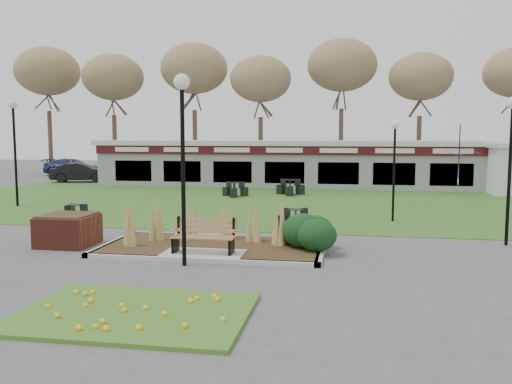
% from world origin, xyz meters
% --- Properties ---
extents(ground, '(100.00, 100.00, 0.00)m').
position_xyz_m(ground, '(0.00, 0.00, 0.00)').
color(ground, '#515154').
rests_on(ground, ground).
extents(lawn, '(34.00, 16.00, 0.02)m').
position_xyz_m(lawn, '(0.00, 12.00, 0.01)').
color(lawn, '#376620').
rests_on(lawn, ground).
extents(flower_bed, '(4.20, 3.00, 0.16)m').
position_xyz_m(flower_bed, '(0.00, -4.60, 0.07)').
color(flower_bed, '#307020').
rests_on(flower_bed, ground).
extents(planting_bed, '(6.75, 3.40, 1.27)m').
position_xyz_m(planting_bed, '(1.27, 1.35, 0.37)').
color(planting_bed, '#352115').
rests_on(planting_bed, ground).
extents(park_bench, '(1.70, 0.66, 0.93)m').
position_xyz_m(park_bench, '(0.00, 0.25, 0.59)').
color(park_bench, '#AF754F').
rests_on(park_bench, ground).
extents(brick_planter, '(1.50, 1.50, 0.95)m').
position_xyz_m(brick_planter, '(-4.40, 1.00, 0.48)').
color(brick_planter, maroon).
rests_on(brick_planter, ground).
extents(food_pavilion, '(24.60, 3.40, 2.90)m').
position_xyz_m(food_pavilion, '(0.00, 19.96, 1.48)').
color(food_pavilion, gray).
rests_on(food_pavilion, ground).
extents(tree_backdrop, '(47.24, 5.24, 10.36)m').
position_xyz_m(tree_backdrop, '(0.00, 28.00, 8.36)').
color(tree_backdrop, '#47382B').
rests_on(tree_backdrop, ground).
extents(lamp_post_near_right, '(0.40, 0.40, 4.79)m').
position_xyz_m(lamp_post_near_right, '(-0.23, -0.80, 3.49)').
color(lamp_post_near_right, black).
rests_on(lamp_post_near_right, ground).
extents(lamp_post_mid_right, '(0.37, 0.37, 4.41)m').
position_xyz_m(lamp_post_mid_right, '(8.52, 3.25, 3.21)').
color(lamp_post_mid_right, black).
rests_on(lamp_post_mid_right, ground).
extents(lamp_post_far_right, '(0.32, 0.32, 3.82)m').
position_xyz_m(lamp_post_far_right, '(5.50, 7.17, 2.78)').
color(lamp_post_far_right, black).
rests_on(lamp_post_far_right, ground).
extents(lamp_post_far_left, '(0.40, 0.40, 4.86)m').
position_xyz_m(lamp_post_far_left, '(-11.17, 8.69, 3.54)').
color(lamp_post_far_left, black).
rests_on(lamp_post_far_left, ground).
extents(bistro_set_a, '(1.17, 1.20, 0.65)m').
position_xyz_m(bistro_set_a, '(-6.34, 5.00, 0.24)').
color(bistro_set_a, black).
rests_on(bistro_set_a, ground).
extents(bistro_set_b, '(1.27, 1.19, 0.68)m').
position_xyz_m(bistro_set_b, '(2.01, 5.00, 0.25)').
color(bistro_set_b, black).
rests_on(bistro_set_b, ground).
extents(bistro_set_c, '(1.40, 1.27, 0.75)m').
position_xyz_m(bistro_set_c, '(-2.13, 14.18, 0.27)').
color(bistro_set_c, black).
rests_on(bistro_set_c, ground).
extents(bistro_set_d, '(1.57, 1.40, 0.83)m').
position_xyz_m(bistro_set_d, '(0.69, 15.42, 0.30)').
color(bistro_set_d, black).
rests_on(bistro_set_d, ground).
extents(patio_umbrella, '(2.63, 2.66, 2.69)m').
position_xyz_m(patio_umbrella, '(9.29, 14.92, 1.71)').
color(patio_umbrella, black).
rests_on(patio_umbrella, ground).
extents(car_silver, '(3.90, 2.45, 1.24)m').
position_xyz_m(car_silver, '(-14.72, 27.00, 0.62)').
color(car_silver, '#B9B9BE').
rests_on(car_silver, ground).
extents(car_black, '(4.23, 2.46, 1.32)m').
position_xyz_m(car_black, '(-14.48, 21.00, 0.66)').
color(car_black, black).
rests_on(car_black, ground).
extents(car_blue, '(4.70, 2.08, 1.34)m').
position_xyz_m(car_blue, '(-18.04, 26.37, 0.67)').
color(car_blue, navy).
rests_on(car_blue, ground).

